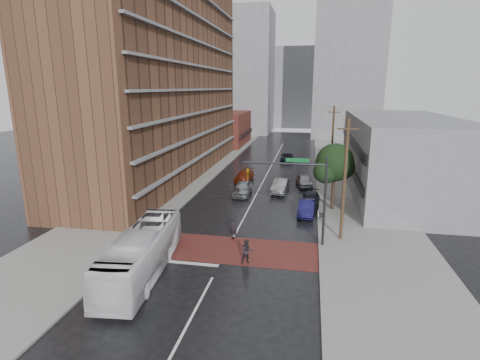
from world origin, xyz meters
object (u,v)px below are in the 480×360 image
Objects in this scene: transit_bus at (142,253)px; car_parked_far at (304,181)px; car_travel_a at (242,188)px; pedestrian_b at (247,252)px; car_parked_near at (307,208)px; pedestrian_a at (234,228)px; car_travel_c at (244,176)px; car_travel_b at (280,186)px; suv_travel at (287,158)px; car_parked_mid at (311,199)px.

transit_bus is 27.36m from car_parked_far.
pedestrian_b is at bearing -79.44° from car_travel_a.
car_parked_far is (-0.48, 11.02, 0.02)m from car_parked_near.
car_travel_c is at bearing 85.66° from pedestrian_a.
pedestrian_b is at bearing -87.77° from car_travel_b.
pedestrian_b is at bearing -106.52° from car_parked_near.
car_travel_c is 0.98× the size of suv_travel.
pedestrian_a is 0.97× the size of pedestrian_b.
car_parked_near is 11.03m from car_parked_far.
suv_travel is at bearing 74.36° from pedestrian_a.
transit_bus is 2.40× the size of car_travel_c.
suv_travel is 24.38m from car_parked_mid.
car_parked_mid is (8.91, -9.48, -0.01)m from car_travel_c.
pedestrian_a reaches higher than car_parked_mid.
pedestrian_b is 17.47m from car_travel_a.
pedestrian_a reaches higher than suv_travel.
pedestrian_b is 0.39× the size of car_travel_c.
suv_travel is (4.85, 14.56, -0.02)m from car_travel_c.
pedestrian_b reaches higher than car_parked_near.
pedestrian_a reaches higher than car_travel_c.
transit_bus is 2.36× the size of suv_travel.
car_travel_c is at bearing 79.62° from transit_bus.
suv_travel is at bearing 77.65° from car_travel_c.
transit_bus is at bearing -122.73° from car_parked_far.
pedestrian_a is at bearing 51.46° from transit_bus.
car_parked_near is (4.01, 11.50, -0.17)m from pedestrian_b.
transit_bus is 20.73m from car_parked_mid.
car_parked_far is (-0.86, 7.86, 0.07)m from car_parked_mid.
transit_bus is at bearing -88.43° from car_travel_c.
car_parked_far is at bearing 54.94° from car_travel_b.
car_travel_a is (-3.48, 17.12, -0.08)m from pedestrian_b.
car_travel_c is 1.06× the size of car_parked_near.
car_parked_mid is at bearing -94.67° from car_parked_far.
car_parked_near is at bearing -84.11° from suv_travel.
car_travel_b is at bearing 67.71° from pedestrian_a.
car_travel_b is 19.50m from suv_travel.
car_parked_near is at bearing -94.37° from car_parked_mid.
transit_bus reaches higher than car_parked_far.
car_parked_near is (5.92, 7.00, -0.15)m from pedestrian_a.
car_parked_near is at bearing -49.95° from car_travel_c.
car_travel_c is 8.21m from car_parked_far.
pedestrian_a is at bearing -83.82° from car_travel_a.
car_parked_far is (3.54, 22.52, -0.16)m from pedestrian_b.
pedestrian_b is at bearing -92.30° from suv_travel.
transit_bus reaches higher than pedestrian_b.
car_parked_far is at bearing 61.30° from pedestrian_a.
car_parked_far is (5.44, 18.02, -0.13)m from pedestrian_a.
transit_bus reaches higher than car_travel_c.
car_travel_c is at bearing -110.22° from suv_travel.
car_travel_a reaches higher than car_travel_c.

